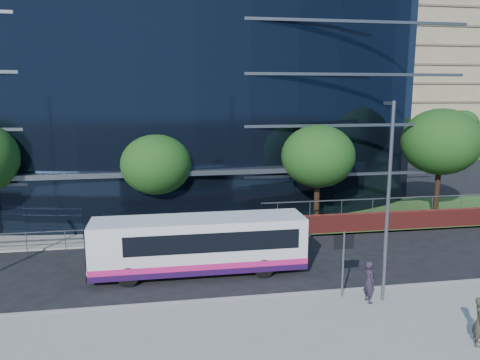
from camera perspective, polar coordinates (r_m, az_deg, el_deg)
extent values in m
plane|color=black|center=(20.75, -1.39, -13.44)|extent=(200.00, 200.00, 0.00)
cube|color=gray|center=(16.33, 1.33, -20.24)|extent=(80.00, 8.00, 0.15)
cube|color=gray|center=(19.82, -0.96, -14.39)|extent=(80.00, 0.25, 0.16)
cube|color=gold|center=(20.03, -1.05, -14.34)|extent=(80.00, 0.08, 0.01)
cube|color=gold|center=(20.16, -1.11, -14.16)|extent=(80.00, 0.08, 0.01)
cube|color=gray|center=(31.10, -15.48, -5.49)|extent=(50.00, 8.00, 0.10)
cube|color=black|center=(42.78, -11.62, 9.76)|extent=(38.00, 16.00, 16.00)
cube|color=#595E66|center=(28.69, -12.15, 0.81)|extent=(22.00, 1.20, 0.30)
cube|color=slate|center=(27.32, -20.59, -5.83)|extent=(24.00, 0.05, 0.05)
cube|color=slate|center=(27.44, -20.53, -6.73)|extent=(24.00, 0.05, 0.05)
cylinder|color=slate|center=(27.46, -20.53, -6.83)|extent=(0.04, 0.04, 1.10)
cube|color=#2D511E|center=(82.68, 15.21, 5.72)|extent=(60.00, 42.00, 4.00)
cube|color=gray|center=(84.68, 15.13, 16.00)|extent=(50.00, 12.00, 26.00)
cylinder|color=slate|center=(19.85, 12.45, -10.00)|extent=(0.08, 0.08, 2.80)
cube|color=black|center=(19.56, 12.54, -7.37)|extent=(0.85, 0.06, 0.60)
cylinder|color=black|center=(29.12, -10.01, -3.53)|extent=(0.36, 0.36, 2.86)
ellipsoid|color=#214413|center=(28.58, -10.19, 1.91)|extent=(4.29, 4.29, 3.65)
cylinder|color=black|center=(30.21, 9.32, -2.78)|extent=(0.36, 0.36, 3.08)
ellipsoid|color=#214413|center=(29.67, 9.49, 2.88)|extent=(4.62, 4.62, 3.93)
cylinder|color=black|center=(34.96, 22.88, -1.30)|extent=(0.36, 0.36, 3.52)
ellipsoid|color=#214413|center=(34.47, 23.29, 4.31)|extent=(5.28, 5.28, 4.49)
cylinder|color=black|center=(64.92, 14.67, 4.11)|extent=(0.36, 0.36, 3.08)
ellipsoid|color=#214413|center=(64.67, 14.80, 6.76)|extent=(4.62, 4.62, 3.93)
cylinder|color=black|center=(74.61, 25.33, 4.15)|extent=(0.36, 0.36, 2.86)
ellipsoid|color=#214413|center=(74.40, 25.50, 6.29)|extent=(4.29, 4.29, 3.65)
cylinder|color=slate|center=(19.20, 17.59, -2.85)|extent=(0.14, 0.14, 8.00)
cube|color=slate|center=(19.03, 17.76, 8.90)|extent=(0.15, 0.70, 0.12)
cube|color=silver|center=(22.23, -5.00, -7.64)|extent=(9.92, 2.26, 2.39)
cube|color=#280F3F|center=(22.59, -4.95, -10.19)|extent=(9.94, 2.31, 0.27)
cube|color=#CE1E70|center=(22.49, -4.96, -9.55)|extent=(9.94, 2.31, 0.27)
cube|color=black|center=(22.18, -3.61, -6.75)|extent=(7.93, 2.31, 0.90)
cube|color=black|center=(22.39, -17.95, -7.70)|extent=(0.08, 1.94, 1.40)
cube|color=black|center=(22.15, -18.09, -5.66)|extent=(0.10, 1.85, 0.36)
cube|color=yellow|center=(22.37, -18.11, -5.50)|extent=(0.04, 0.99, 0.20)
cube|color=black|center=(22.79, -17.77, -10.61)|extent=(0.10, 2.16, 0.22)
cylinder|color=black|center=(21.65, -13.49, -11.40)|extent=(0.90, 0.27, 0.90)
cylinder|color=black|center=(22.06, 2.89, -10.68)|extent=(0.90, 0.27, 0.90)
imported|color=#271F2F|center=(19.83, 15.47, -11.84)|extent=(0.47, 0.66, 1.72)
imported|color=#373626|center=(18.02, 27.19, -15.09)|extent=(0.68, 0.73, 1.68)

